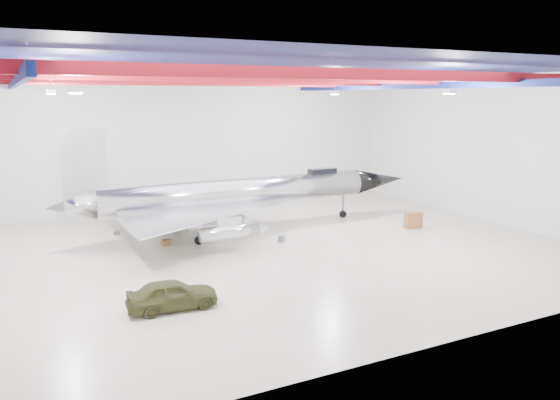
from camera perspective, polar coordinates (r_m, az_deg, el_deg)
floor at (r=33.68m, az=-3.50°, el=-5.48°), size 40.00×40.00×0.00m
wall_back at (r=46.66m, az=-10.96°, el=5.78°), size 40.00×0.00×40.00m
wall_right at (r=44.40m, az=20.92°, el=5.02°), size 0.00×30.00×30.00m
ceiling at (r=32.37m, az=-3.73°, el=13.56°), size 40.00×40.00×0.00m
ceiling_structure at (r=32.34m, az=-3.72°, el=12.36°), size 39.50×29.50×1.08m
jet_aircraft at (r=38.74m, az=-4.34°, el=0.41°), size 27.46×15.76×7.50m
jeep at (r=25.28m, az=-11.20°, el=-9.65°), size 4.14×1.89×1.38m
desk at (r=40.74m, az=13.75°, el=-2.07°), size 1.35×0.86×1.14m
crate_ply at (r=35.88m, az=-11.78°, el=-4.35°), size 0.65×0.57×0.39m
toolbox_red at (r=42.04m, az=-10.22°, el=-2.09°), size 0.56×0.49×0.35m
engine_drum at (r=35.94m, az=0.15°, el=-4.07°), size 0.58×0.58×0.40m
crate_small at (r=39.41m, az=-16.72°, el=-3.30°), size 0.46×0.41×0.27m
tool_chest at (r=40.78m, az=-3.39°, el=-2.30°), size 0.50×0.50×0.39m
oil_barrel at (r=39.99m, az=-6.13°, el=-2.63°), size 0.62×0.55×0.36m
spares_box at (r=41.85m, az=-7.12°, el=-2.05°), size 0.48×0.48×0.35m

